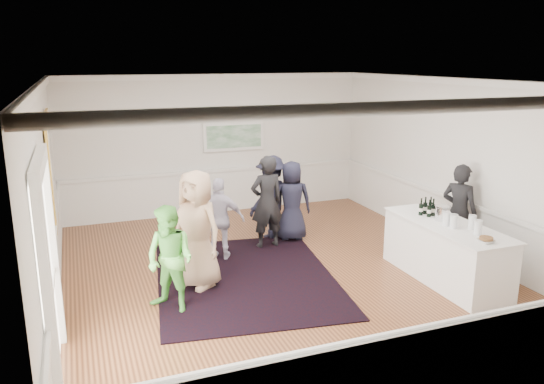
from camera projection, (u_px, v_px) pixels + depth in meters
name	position (u px, v px, depth m)	size (l,w,h in m)	color
floor	(280.00, 273.00, 8.97)	(8.00, 8.00, 0.00)	brown
ceiling	(281.00, 80.00, 8.18)	(7.00, 8.00, 0.02)	white
wall_left	(47.00, 201.00, 7.38)	(0.02, 8.00, 3.20)	white
wall_right	(457.00, 166.00, 9.77)	(0.02, 8.00, 3.20)	white
wall_back	(217.00, 145.00, 12.20)	(7.00, 0.02, 3.20)	white
wall_front	(437.00, 272.00, 4.95)	(7.00, 0.02, 3.20)	white
wainscoting	(280.00, 245.00, 8.85)	(7.00, 8.00, 1.00)	white
mirror	(51.00, 169.00, 8.53)	(0.05, 1.25, 1.85)	gold
doorway	(48.00, 260.00, 5.72)	(0.10, 1.78, 2.56)	white
landscape_painting	(234.00, 136.00, 12.25)	(1.44, 0.06, 0.66)	white
area_rug	(245.00, 277.00, 8.78)	(2.84, 3.73, 0.02)	black
serving_table	(445.00, 252.00, 8.61)	(0.90, 2.37, 0.96)	white
bartender	(459.00, 213.00, 9.37)	(0.64, 0.42, 1.76)	black
guest_tan	(197.00, 229.00, 8.25)	(0.92, 0.60, 1.89)	tan
guest_green	(170.00, 259.00, 7.49)	(0.75, 0.59, 1.55)	#64C74F
guest_lilac	(220.00, 219.00, 9.44)	(0.88, 0.37, 1.50)	silver
guest_dark_a	(271.00, 197.00, 10.62)	(1.08, 0.62, 1.67)	black
guest_dark_b	(267.00, 202.00, 10.03)	(0.65, 0.43, 1.78)	black
guest_navy	(292.00, 201.00, 10.47)	(0.78, 0.51, 1.59)	black
wine_bottles	(428.00, 206.00, 8.93)	(0.29, 0.24, 0.31)	black
juice_pitchers	(462.00, 222.00, 8.18)	(0.38, 0.65, 0.24)	#7AAF3E
ice_bucket	(442.00, 214.00, 8.64)	(0.26, 0.26, 0.24)	silver
nut_bowl	(486.00, 240.00, 7.62)	(0.23, 0.23, 0.08)	white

